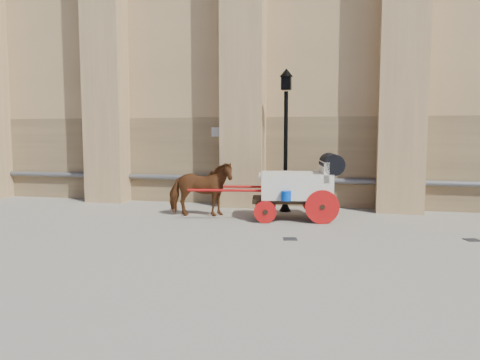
# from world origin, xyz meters

# --- Properties ---
(ground) EXTENTS (90.00, 90.00, 0.00)m
(ground) POSITION_xyz_m (0.00, 0.00, 0.00)
(ground) COLOR gray
(ground) RESTS_ON ground
(horse) EXTENTS (2.06, 1.25, 1.62)m
(horse) POSITION_xyz_m (-1.79, 1.43, 0.81)
(horse) COLOR #5F3116
(horse) RESTS_ON ground
(carriage) EXTENTS (4.45, 1.87, 1.89)m
(carriage) POSITION_xyz_m (1.16, 1.63, 1.02)
(carriage) COLOR black
(carriage) RESTS_ON ground
(street_lamp) EXTENTS (0.42, 0.42, 4.44)m
(street_lamp) POSITION_xyz_m (0.52, 2.92, 2.37)
(street_lamp) COLOR black
(street_lamp) RESTS_ON ground
(drain_grate_near) EXTENTS (0.38, 0.38, 0.01)m
(drain_grate_near) POSITION_xyz_m (1.17, -0.95, 0.01)
(drain_grate_near) COLOR black
(drain_grate_near) RESTS_ON ground
(drain_grate_far) EXTENTS (0.40, 0.40, 0.01)m
(drain_grate_far) POSITION_xyz_m (5.28, -0.08, 0.01)
(drain_grate_far) COLOR black
(drain_grate_far) RESTS_ON ground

